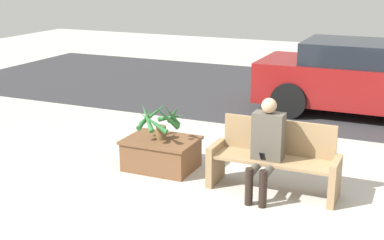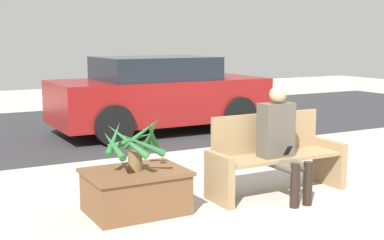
{
  "view_description": "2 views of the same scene",
  "coord_description": "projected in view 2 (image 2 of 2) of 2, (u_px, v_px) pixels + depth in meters",
  "views": [
    {
      "loc": [
        1.45,
        -6.23,
        2.94
      ],
      "look_at": [
        -1.53,
        0.49,
        0.81
      ],
      "focal_mm": 50.0,
      "sensor_mm": 36.0,
      "label": 1
    },
    {
      "loc": [
        -4.14,
        -4.66,
        1.86
      ],
      "look_at": [
        -1.28,
        0.58,
        0.93
      ],
      "focal_mm": 50.0,
      "sensor_mm": 36.0,
      "label": 2
    }
  ],
  "objects": [
    {
      "name": "parked_car",
      "position": [
        159.0,
        94.0,
        10.53
      ],
      "size": [
        4.18,
        1.98,
        1.49
      ],
      "color": "maroon",
      "rests_on": "ground_plane"
    },
    {
      "name": "ground_plane",
      "position": [
        311.0,
        197.0,
        6.29
      ],
      "size": [
        30.0,
        30.0,
        0.0
      ],
      "primitive_type": "plane",
      "color": "#ADA89E"
    },
    {
      "name": "planter_box",
      "position": [
        136.0,
        190.0,
        5.7
      ],
      "size": [
        1.05,
        0.79,
        0.46
      ],
      "color": "brown",
      "rests_on": "ground_plane"
    },
    {
      "name": "bench",
      "position": [
        275.0,
        157.0,
        6.41
      ],
      "size": [
        1.73,
        0.53,
        0.95
      ],
      "color": "#8C704C",
      "rests_on": "ground_plane"
    },
    {
      "name": "potted_plant",
      "position": [
        134.0,
        142.0,
        5.61
      ],
      "size": [
        0.69,
        0.7,
        0.6
      ],
      "color": "brown",
      "rests_on": "planter_box"
    },
    {
      "name": "person_seated",
      "position": [
        281.0,
        138.0,
        6.16
      ],
      "size": [
        0.41,
        0.64,
        1.31
      ],
      "color": "#4C473D",
      "rests_on": "ground_plane"
    },
    {
      "name": "road_surface",
      "position": [
        123.0,
        124.0,
        11.54
      ],
      "size": [
        20.0,
        6.0,
        0.01
      ],
      "primitive_type": "cube",
      "color": "#2D2D30",
      "rests_on": "ground_plane"
    }
  ]
}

